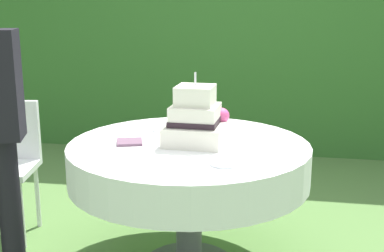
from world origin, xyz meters
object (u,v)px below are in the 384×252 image
wedding_cake (196,120)px  garden_chair (6,156)px  napkin_stack (130,142)px  serving_plate_near (162,130)px  cake_table (189,163)px  serving_plate_far (224,164)px

wedding_cake → garden_chair: (-1.31, 0.24, -0.35)m
napkin_stack → garden_chair: 1.02m
wedding_cake → napkin_stack: wedding_cake is taller
wedding_cake → serving_plate_near: 0.37m
cake_table → serving_plate_far: serving_plate_far is taller
cake_table → garden_chair: (-1.28, 0.25, -0.10)m
serving_plate_far → garden_chair: 1.64m
serving_plate_far → garden_chair: garden_chair is taller
serving_plate_far → cake_table: bearing=124.6°
cake_table → wedding_cake: size_ratio=3.39×
cake_table → serving_plate_far: size_ratio=9.59×
wedding_cake → serving_plate_far: (0.20, -0.36, -0.13)m
serving_plate_near → cake_table: bearing=-50.1°
napkin_stack → garden_chair: (-0.95, 0.31, -0.22)m
serving_plate_near → serving_plate_far: bearing=-53.0°
napkin_stack → serving_plate_far: bearing=-27.3°
serving_plate_near → napkin_stack: size_ratio=0.88×
serving_plate_far → napkin_stack: 0.64m
garden_chair → cake_table: bearing=-11.2°
serving_plate_far → garden_chair: (-1.51, 0.60, -0.22)m
serving_plate_near → garden_chair: 1.08m
serving_plate_near → garden_chair: size_ratio=0.14×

